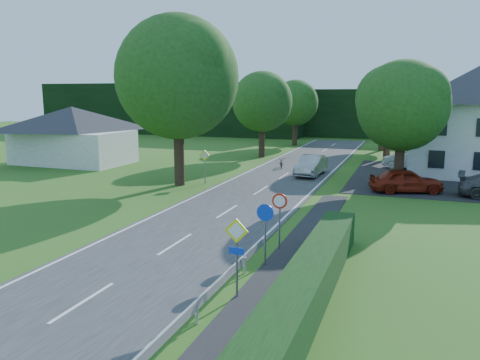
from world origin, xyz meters
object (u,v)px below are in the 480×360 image
at_px(streetlight, 396,121).
at_px(parasol, 450,163).
at_px(motorcycle, 281,163).
at_px(moving_car, 311,165).
at_px(parked_car_red, 406,180).
at_px(parked_car_silver_a, 409,161).

height_order(streetlight, parasol, streetlight).
height_order(streetlight, motorcycle, streetlight).
bearing_deg(parasol, motorcycle, -174.87).
bearing_deg(streetlight, moving_car, 171.17).
height_order(moving_car, parked_car_red, parked_car_red).
relative_size(moving_car, motorcycle, 2.71).
bearing_deg(motorcycle, parked_car_silver_a, -0.17).
xyz_separation_m(moving_car, parked_car_red, (7.10, -4.30, 0.01)).
bearing_deg(moving_car, parasol, 23.93).
bearing_deg(moving_car, motorcycle, 142.47).
relative_size(streetlight, parked_car_silver_a, 1.95).
bearing_deg(parasol, streetlight, -130.20).
bearing_deg(parasol, moving_car, -159.24).
bearing_deg(parked_car_silver_a, motorcycle, 116.97).
bearing_deg(parked_car_silver_a, streetlight, -178.54).
relative_size(streetlight, parasol, 3.83).
distance_m(moving_car, parked_car_silver_a, 9.22).
xyz_separation_m(streetlight, parasol, (4.08, 4.83, -3.48)).
xyz_separation_m(moving_car, parasol, (10.23, 3.88, 0.17)).
bearing_deg(motorcycle, parked_car_red, -51.37).
relative_size(parked_car_red, parasol, 2.19).
distance_m(moving_car, parked_car_red, 8.30).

